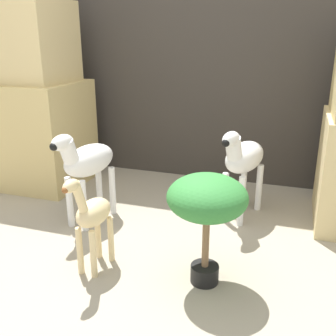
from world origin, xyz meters
The scene contains 7 objects.
ground_plane centered at (0.00, 0.00, 0.00)m, with size 14.00×14.00×0.00m, color #9E937F.
wall_back centered at (0.00, 1.73, 1.10)m, with size 6.40×0.08×2.20m.
rock_pillar_left centered at (-1.30, 1.15, 0.66)m, with size 0.75×0.68×1.46m.
zebra_right centered at (0.43, 1.00, 0.42)m, with size 0.32×0.54×0.65m.
zebra_left centered at (-0.53, 0.61, 0.42)m, with size 0.29×0.54×0.65m.
giraffe_figurine centered at (-0.23, 0.11, 0.32)m, with size 0.16×0.36×0.57m.
potted_palm_front centered at (0.37, 0.17, 0.45)m, with size 0.40×0.40×0.58m.
Camera 1 is at (0.74, -1.53, 1.23)m, focal length 42.00 mm.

